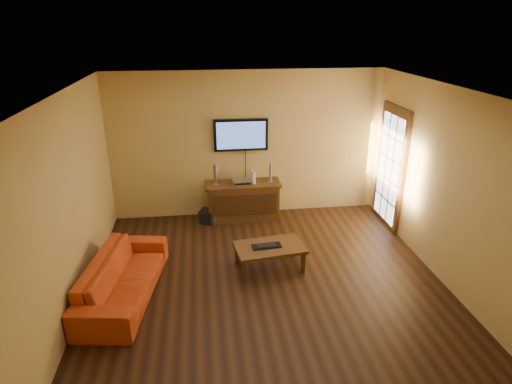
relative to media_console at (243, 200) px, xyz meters
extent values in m
plane|color=black|center=(0.12, -2.23, -0.36)|extent=(5.00, 5.00, 0.00)
plane|color=tan|center=(0.12, 0.27, 0.99)|extent=(5.00, 0.00, 5.00)
plane|color=tan|center=(-2.38, -2.23, 0.99)|extent=(0.00, 5.00, 5.00)
plane|color=tan|center=(2.62, -2.23, 0.99)|extent=(0.00, 5.00, 5.00)
plane|color=white|center=(0.12, -2.23, 2.34)|extent=(5.00, 5.00, 0.00)
cube|color=#45280F|center=(2.58, -0.53, 0.69)|extent=(0.06, 1.02, 2.22)
cube|color=white|center=(2.54, -0.53, 0.69)|extent=(0.01, 0.79, 1.89)
cube|color=#45280F|center=(0.00, 0.01, -0.02)|extent=(1.30, 0.49, 0.67)
cube|color=black|center=(0.00, -0.24, 0.01)|extent=(1.20, 0.02, 0.40)
cube|color=#45280F|center=(0.00, 0.01, 0.33)|extent=(1.38, 0.53, 0.04)
cube|color=black|center=(0.00, 0.22, 1.20)|extent=(0.98, 0.07, 0.58)
cube|color=#3D5AA1|center=(0.00, 0.19, 1.20)|extent=(0.89, 0.01, 0.49)
cube|color=#45280F|center=(0.21, -1.80, -0.01)|extent=(1.08, 0.73, 0.05)
cube|color=#45280F|center=(-0.19, -2.10, -0.19)|extent=(0.06, 0.06, 0.32)
cube|color=#45280F|center=(0.69, -1.98, -0.19)|extent=(0.06, 0.06, 0.32)
cube|color=#45280F|center=(-0.26, -1.62, -0.19)|extent=(0.06, 0.06, 0.32)
cube|color=#45280F|center=(0.62, -1.50, -0.19)|extent=(0.06, 0.06, 0.32)
imported|color=#BD4015|center=(-1.85, -2.24, 0.03)|extent=(0.87, 2.03, 0.77)
cylinder|color=silver|center=(-0.50, -0.02, 0.36)|extent=(0.10, 0.10, 0.02)
cylinder|color=silver|center=(-0.50, -0.02, 0.55)|extent=(0.06, 0.06, 0.36)
cylinder|color=silver|center=(0.51, 0.01, 0.36)|extent=(0.10, 0.10, 0.01)
cylinder|color=silver|center=(0.51, 0.01, 0.54)|extent=(0.05, 0.05, 0.34)
cube|color=silver|center=(-0.03, -0.04, 0.39)|extent=(0.34, 0.25, 0.07)
cube|color=white|center=(0.19, -0.01, 0.47)|extent=(0.08, 0.18, 0.24)
cube|color=black|center=(-0.68, -0.11, -0.23)|extent=(0.33, 0.33, 0.25)
cylinder|color=white|center=(-0.54, -0.30, -0.27)|extent=(0.06, 0.06, 0.17)
sphere|color=white|center=(-0.54, -0.30, -0.18)|extent=(0.03, 0.03, 0.03)
cube|color=black|center=(0.17, -1.81, 0.03)|extent=(0.45, 0.20, 0.02)
cube|color=black|center=(0.17, -1.81, 0.04)|extent=(0.29, 0.14, 0.01)
camera|label=1|loc=(-0.72, -7.31, 3.15)|focal=30.00mm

